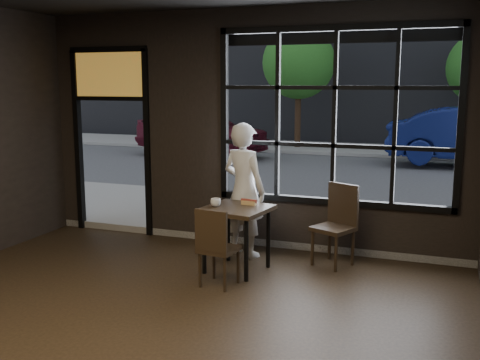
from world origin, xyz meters
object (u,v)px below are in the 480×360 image
at_px(cafe_table, 237,239).
at_px(navy_car, 475,136).
at_px(chair_near, 219,246).
at_px(man, 244,190).

xyz_separation_m(cafe_table, navy_car, (3.00, 9.84, 0.45)).
relative_size(cafe_table, chair_near, 0.88).
height_order(man, navy_car, man).
distance_m(chair_near, man, 1.22).
height_order(cafe_table, navy_car, navy_car).
relative_size(man, navy_car, 0.39).
bearing_deg(man, cafe_table, 121.55).
bearing_deg(man, navy_car, -88.86).
xyz_separation_m(chair_near, navy_car, (3.00, 10.37, 0.40)).
distance_m(cafe_table, navy_car, 10.29).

